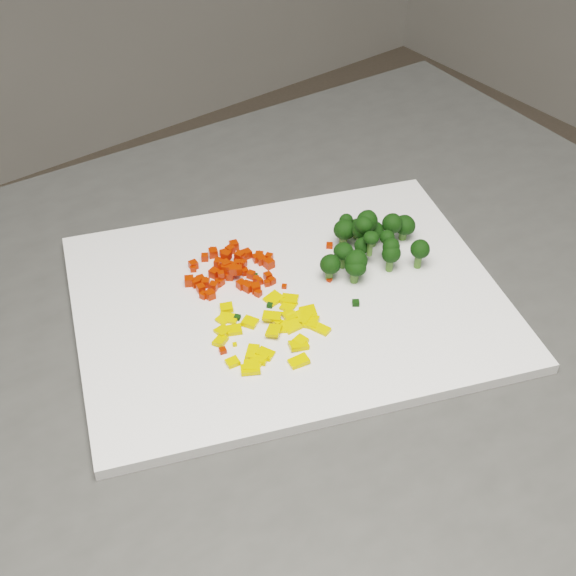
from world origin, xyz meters
TOP-DOWN VIEW (x-y plane):
  - cutting_board at (-0.04, 0.15)m, footprint 0.50×0.45m
  - carrot_pile at (-0.07, 0.21)m, footprint 0.09×0.09m
  - pepper_pile at (-0.09, 0.11)m, footprint 0.11×0.11m
  - broccoli_pile at (0.06, 0.14)m, footprint 0.11×0.11m
  - carrot_cube_0 at (-0.07, 0.18)m, footprint 0.01×0.01m
  - carrot_cube_1 at (-0.06, 0.21)m, footprint 0.01×0.01m
  - carrot_cube_2 at (-0.07, 0.23)m, footprint 0.01×0.01m
  - carrot_cube_3 at (-0.03, 0.21)m, footprint 0.01×0.01m
  - carrot_cube_4 at (-0.06, 0.24)m, footprint 0.01×0.01m
  - carrot_cube_5 at (-0.05, 0.18)m, footprint 0.01×0.01m
  - carrot_cube_6 at (-0.07, 0.21)m, footprint 0.01×0.01m
  - carrot_cube_7 at (-0.04, 0.23)m, footprint 0.01×0.01m
  - carrot_cube_8 at (-0.06, 0.18)m, footprint 0.01×0.01m
  - carrot_cube_9 at (-0.04, 0.21)m, footprint 0.01×0.01m
  - carrot_cube_10 at (-0.03, 0.21)m, footprint 0.01×0.01m
  - carrot_cube_11 at (-0.06, 0.25)m, footprint 0.01×0.01m
  - carrot_cube_12 at (-0.08, 0.21)m, footprint 0.01×0.01m
  - carrot_cube_13 at (-0.07, 0.20)m, footprint 0.01×0.01m
  - carrot_cube_14 at (-0.05, 0.21)m, footprint 0.01×0.01m
  - carrot_cube_15 at (-0.02, 0.20)m, footprint 0.01×0.01m
  - carrot_cube_16 at (-0.03, 0.20)m, footprint 0.01×0.01m
  - carrot_cube_17 at (-0.04, 0.22)m, footprint 0.01×0.01m
  - carrot_cube_18 at (-0.06, 0.21)m, footprint 0.01×0.01m
  - carrot_cube_19 at (-0.10, 0.20)m, footprint 0.01×0.01m
  - carrot_cube_20 at (-0.06, 0.20)m, footprint 0.01×0.01m
  - carrot_cube_21 at (-0.07, 0.20)m, footprint 0.01×0.01m
  - carrot_cube_22 at (-0.03, 0.20)m, footprint 0.01×0.01m
  - carrot_cube_23 at (-0.11, 0.19)m, footprint 0.01×0.01m
  - carrot_cube_24 at (-0.07, 0.18)m, footprint 0.01×0.01m
  - carrot_cube_25 at (-0.06, 0.19)m, footprint 0.01×0.01m
  - carrot_cube_26 at (-0.11, 0.22)m, footprint 0.01×0.01m
  - carrot_cube_27 at (-0.07, 0.21)m, footprint 0.01×0.01m
  - carrot_cube_28 at (-0.05, 0.21)m, footprint 0.01×0.01m
  - carrot_cube_29 at (-0.07, 0.22)m, footprint 0.01×0.01m
  - carrot_cube_30 at (-0.07, 0.18)m, footprint 0.01×0.01m
  - carrot_cube_31 at (-0.06, 0.20)m, footprint 0.01×0.01m
  - carrot_cube_32 at (-0.07, 0.18)m, footprint 0.01×0.01m
  - carrot_cube_33 at (-0.06, 0.21)m, footprint 0.01×0.01m
  - carrot_cube_34 at (-0.08, 0.20)m, footprint 0.01×0.01m
  - carrot_cube_35 at (-0.08, 0.24)m, footprint 0.01×0.01m
  - carrot_cube_36 at (-0.06, 0.21)m, footprint 0.01×0.01m
  - carrot_cube_37 at (-0.03, 0.19)m, footprint 0.01×0.01m
  - carrot_cube_38 at (-0.09, 0.24)m, footprint 0.01×0.01m
  - carrot_cube_39 at (-0.11, 0.21)m, footprint 0.01×0.01m
  - carrot_cube_40 at (-0.09, 0.20)m, footprint 0.01×0.01m
  - carrot_cube_41 at (-0.07, 0.22)m, footprint 0.01×0.01m
  - carrot_cube_42 at (-0.07, 0.16)m, footprint 0.01×0.01m
  - carrot_cube_43 at (-0.07, 0.20)m, footprint 0.01×0.01m
  - carrot_cube_44 at (-0.10, 0.24)m, footprint 0.01×0.01m
  - carrot_cube_45 at (-0.07, 0.18)m, footprint 0.01×0.01m
  - carrot_cube_46 at (-0.07, 0.21)m, footprint 0.01×0.01m
  - carrot_cube_47 at (-0.05, 0.24)m, footprint 0.01×0.01m
  - carrot_cube_48 at (-0.07, 0.24)m, footprint 0.01×0.01m
  - carrot_cube_49 at (-0.07, 0.24)m, footprint 0.01×0.01m
  - carrot_cube_50 at (-0.10, 0.21)m, footprint 0.01×0.01m
  - carrot_cube_51 at (-0.03, 0.20)m, footprint 0.01×0.01m
  - carrot_cube_52 at (-0.04, 0.18)m, footprint 0.01×0.01m
  - carrot_cube_53 at (-0.11, 0.19)m, footprint 0.01×0.01m
  - carrot_cube_54 at (-0.10, 0.21)m, footprint 0.01×0.01m
  - carrot_cube_55 at (-0.09, 0.20)m, footprint 0.01×0.01m
  - carrot_cube_56 at (-0.11, 0.19)m, footprint 0.01×0.01m
  - carrot_cube_57 at (-0.07, 0.21)m, footprint 0.01×0.01m
  - carrot_cube_58 at (-0.07, 0.21)m, footprint 0.01×0.01m
  - carrot_cube_59 at (-0.07, 0.18)m, footprint 0.01×0.01m
  - carrot_cube_60 at (-0.11, 0.20)m, footprint 0.01×0.01m
  - carrot_cube_61 at (-0.04, 0.24)m, footprint 0.01×0.01m
  - carrot_cube_62 at (-0.10, 0.22)m, footprint 0.01×0.01m
  - carrot_cube_63 at (-0.07, 0.20)m, footprint 0.01×0.01m
  - carrot_cube_64 at (-0.11, 0.19)m, footprint 0.01×0.01m
  - carrot_cube_65 at (-0.06, 0.17)m, footprint 0.01×0.01m
  - carrot_cube_66 at (-0.04, 0.17)m, footprint 0.01×0.01m
  - carrot_cube_67 at (-0.05, 0.22)m, footprint 0.01×0.01m
  - carrot_cube_68 at (-0.10, 0.22)m, footprint 0.01×0.01m
  - carrot_cube_69 at (-0.08, 0.22)m, footprint 0.01×0.01m
  - carrot_cube_70 at (-0.05, 0.17)m, footprint 0.01×0.01m
  - carrot_cube_71 at (-0.05, 0.22)m, footprint 0.01×0.01m
  - carrot_cube_72 at (-0.06, 0.21)m, footprint 0.01×0.01m
  - carrot_cube_73 at (-0.06, 0.23)m, footprint 0.01×0.01m
  - pepper_chunk_0 at (-0.05, 0.09)m, footprint 0.02×0.02m
  - pepper_chunk_1 at (-0.11, 0.14)m, footprint 0.02×0.02m
  - pepper_chunk_2 at (-0.10, 0.17)m, footprint 0.02×0.02m
  - pepper_chunk_3 at (-0.07, 0.09)m, footprint 0.01×0.01m
  - pepper_chunk_4 at (-0.12, 0.09)m, footprint 0.02×0.02m
  - pepper_chunk_5 at (-0.07, 0.11)m, footprint 0.02×0.02m
  - pepper_chunk_6 at (-0.09, 0.07)m, footprint 0.02×0.02m
  - pepper_chunk_7 at (-0.12, 0.09)m, footprint 0.02×0.02m
  - pepper_chunk_8 at (-0.05, 0.10)m, footprint 0.02×0.02m
  - pepper_chunk_9 at (-0.10, 0.14)m, footprint 0.02×0.02m
  - pepper_chunk_10 at (-0.05, 0.14)m, footprint 0.02×0.02m
  - pepper_chunk_11 at (-0.09, 0.11)m, footprint 0.02×0.02m
  - pepper_chunk_12 at (-0.13, 0.09)m, footprint 0.02×0.02m
  - pepper_chunk_13 at (-0.13, 0.08)m, footprint 0.02×0.02m
  - pepper_chunk_14 at (-0.06, 0.11)m, footprint 0.01×0.01m
  - pepper_chunk_15 at (-0.14, 0.10)m, footprint 0.01×0.01m
  - pepper_chunk_16 at (-0.12, 0.15)m, footprint 0.01×0.01m
  - pepper_chunk_17 at (-0.12, 0.14)m, footprint 0.01×0.01m
  - pepper_chunk_18 at (-0.12, 0.10)m, footprint 0.02×0.02m
  - pepper_chunk_19 at (-0.06, 0.12)m, footprint 0.01×0.02m
  - pepper_chunk_20 at (-0.13, 0.13)m, footprint 0.02×0.02m
  - pepper_chunk_21 at (-0.08, 0.11)m, footprint 0.02×0.02m
  - pepper_chunk_22 at (-0.08, 0.13)m, footprint 0.02×0.02m
  - pepper_chunk_23 at (-0.06, 0.15)m, footprint 0.02×0.02m
  - pepper_chunk_24 at (-0.05, 0.11)m, footprint 0.01×0.02m
  - pepper_chunk_25 at (-0.08, 0.08)m, footprint 0.02×0.02m
  - pepper_chunk_26 at (-0.05, 0.11)m, footprint 0.02×0.02m
  - pepper_chunk_27 at (-0.11, 0.09)m, footprint 0.02×0.02m
  - pepper_chunk_28 at (-0.11, 0.15)m, footprint 0.02×0.02m
  - pepper_chunk_29 at (-0.04, 0.11)m, footprint 0.02×0.02m
  - pepper_chunk_30 at (-0.05, 0.11)m, footprint 0.02×0.02m
  - pepper_chunk_31 at (-0.05, 0.13)m, footprint 0.02×0.02m
  - broccoli_floret_0 at (0.06, 0.15)m, footprint 0.02×0.02m
  - broccoli_floret_1 at (0.09, 0.10)m, footprint 0.03×0.03m
  - broccoli_floret_2 at (0.05, 0.15)m, footprint 0.02×0.02m
  - broccoli_floret_3 at (0.06, 0.16)m, footprint 0.03×0.03m
  - broccoli_floret_4 at (0.10, 0.15)m, footprint 0.03×0.03m
  - broccoli_floret_5 at (0.07, 0.16)m, footprint 0.03×0.03m
  - broccoli_floret_6 at (0.05, 0.18)m, footprint 0.03×0.03m
  - broccoli_floret_7 at (0.02, 0.12)m, footprint 0.03×0.03m
  - broccoli_floret_8 at (0.03, 0.15)m, footprint 0.03×0.03m
  - broccoli_floret_9 at (0.03, 0.13)m, footprint 0.03×0.03m
  - broccoli_floret_10 at (0.08, 0.16)m, footprint 0.02×0.02m
  - broccoli_floret_11 at (0.11, 0.15)m, footprint 0.03×0.03m
  - broccoli_floret_12 at (0.07, 0.18)m, footprint 0.02×0.02m
  - broccoli_floret_13 at (0.08, 0.16)m, footprint 0.03×0.03m
  - broccoli_floret_14 at (0.07, 0.13)m, footprint 0.02×0.02m
  - broccoli_floret_15 at (0.06, 0.12)m, footprint 0.03×0.03m
  - broccoli_floret_16 at (0.05, 0.13)m, footprint 0.02×0.02m
  - broccoli_floret_17 at (0.01, 0.14)m, footprint 0.03×0.03m
  - broccoli_floret_18 at (0.07, 0.12)m, footprint 0.02×0.02m
  - broccoli_floret_19 at (0.06, 0.18)m, footprint 0.02×0.02m
  - stray_bit_0 at (-0.14, 0.12)m, footprint 0.01×0.01m
  - stray_bit_1 at (0.00, 0.14)m, footprint 0.01×0.01m
  - stray_bit_2 at (-0.07, 0.19)m, footprint 0.01×0.01m
  - stray_bit_3 at (0.05, 0.16)m, footprint 0.01×0.01m
  - stray_bit_4 at (-0.04, 0.16)m, footprint 0.01×0.01m
  - stray_bit_5 at (-0.10, 0.15)m, footprint 0.01×0.01m
  - stray_bit_6 at (0.03, 0.16)m, footprint 0.01×0.01m
  - stray_bit_7 at (0.00, 0.10)m, footprint 0.01×0.01m
  - stray_bit_8 at (-0.07, 0.14)m, footprint 0.01×0.01m
  - stray_bit_9 at (-0.05, 0.19)m, footprint 0.01×0.01m
  - stray_bit_10 at (0.04, 0.18)m, footprint 0.01×0.01m
  - stray_bit_11 at (-0.08, 0.12)m, footprint 0.01×0.01m
  - stray_bit_12 at (0.03, 0.13)m, footprint 0.01×0.01m
  - stray_bit_13 at (-0.12, 0.12)m, footprint 0.01×0.01m
  - stray_bit_14 at (-0.10, 0.21)m, footprint 0.01×0.01m

SIDE VIEW (x-z plane):
  - cutting_board at x=-0.04m, z-range 0.90..0.91m
  - stray_bit_13 at x=-0.12m, z-range 0.91..0.91m
  - pepper_chunk_16 at x=-0.12m, z-range 0.91..0.91m
  - pepper_chunk_31 at x=-0.05m, z-range 0.91..0.91m
  - stray_bit_14 at x=-0.10m, z-range 0.91..0.91m
  - stray_bit_2 at x=-0.07m, z-range 0.91..0.91m
  - stray_bit_1 at x=0.00m, z-range 0.91..0.91m
  - pepper_chunk_28 at x=-0.11m, z-range 0.91..0.91m
  - stray_bit_12 at x=0.03m, z-range 0.91..0.91m
  - pepper_chunk_21 at x=-0.08m, z-range 0.91..0.92m
  - stray_bit_4 at x=-0.04m, z-range 0.91..0.91m
  - pepper_chunk_17 at x=-0.12m, z-range 0.91..0.92m
  - pepper_chunk_24 at x=-0.05m, z-range 0.91..0.92m
  - pepper_chunk_10 at x=-0.05m, z-range 0.91..0.92m
  - pepper_chunk_23 at x=-0.06m, z-range 0.91..0.92m
  - pepper_chunk_7 at x=-0.12m, z-range 0.91..0.92m
  - pepper_chunk_5 at x=-0.07m, z-range 0.91..0.92m
  - pepper_chunk_4 at x=-0.12m, z-range 0.91..0.92m
  - stray_bit_8 at x=-0.07m, z-range 0.91..0.91m
  - pepper_chunk_20 at x=-0.13m, z-range 0.91..0.92m
  - pepper_chunk_27 at x=-0.11m, z-range 0.91..0.92m
  - pepper_chunk_0 at x=-0.05m, z-range 0.91..0.92m
  - pepper_chunk_1 at x=-0.11m, z-range 0.91..0.92m
  - pepper_chunk_26 at x=-0.05m, z-range 0.91..0.92m
  - pepper_chunk_13 at x=-0.13m, z-range 0.91..0.92m
  - stray_bit_5 at x=-0.10m, z-range 0.91..0.91m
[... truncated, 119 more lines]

